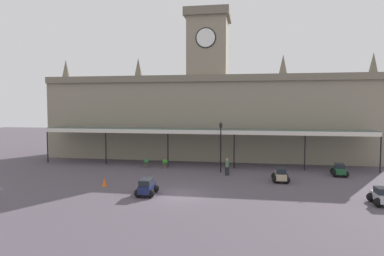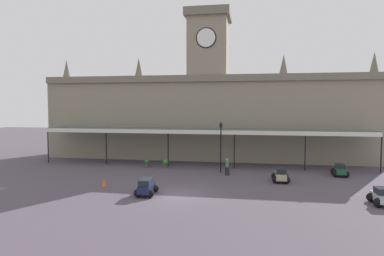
{
  "view_description": "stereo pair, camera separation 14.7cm",
  "coord_description": "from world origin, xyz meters",
  "views": [
    {
      "loc": [
        5.26,
        -24.92,
        6.77
      ],
      "look_at": [
        0.0,
        6.18,
        4.68
      ],
      "focal_mm": 31.91,
      "sensor_mm": 36.0,
      "label": 1
    },
    {
      "loc": [
        5.41,
        -24.89,
        6.77
      ],
      "look_at": [
        0.0,
        6.18,
        4.68
      ],
      "focal_mm": 31.91,
      "sensor_mm": 36.0,
      "label": 2
    }
  ],
  "objects": [
    {
      "name": "ground_plane",
      "position": [
        0.0,
        0.0,
        0.0
      ],
      "size": [
        140.0,
        140.0,
        0.0
      ],
      "primitive_type": "plane",
      "color": "#4D444E"
    },
    {
      "name": "station_building",
      "position": [
        0.0,
        18.42,
        5.89
      ],
      "size": [
        41.05,
        6.4,
        18.54
      ],
      "color": "gray",
      "rests_on": "ground"
    },
    {
      "name": "entrance_canopy",
      "position": [
        -0.0,
        13.0,
        4.01
      ],
      "size": [
        36.71,
        3.26,
        4.16
      ],
      "color": "#38564C",
      "rests_on": "ground"
    },
    {
      "name": "car_silver_sedan",
      "position": [
        14.22,
        -0.2,
        0.5
      ],
      "size": [
        1.54,
        2.06,
        1.19
      ],
      "color": "#B2B5BA",
      "rests_on": "ground"
    },
    {
      "name": "car_beige_estate",
      "position": [
        8.04,
        5.9,
        0.56
      ],
      "size": [
        1.55,
        2.25,
        1.27
      ],
      "color": "tan",
      "rests_on": "ground"
    },
    {
      "name": "car_navy_estate",
      "position": [
        -2.35,
        -0.45,
        0.56
      ],
      "size": [
        1.63,
        2.3,
        1.27
      ],
      "color": "#19214C",
      "rests_on": "ground"
    },
    {
      "name": "car_green_sedan",
      "position": [
        13.84,
        9.42,
        0.5
      ],
      "size": [
        1.62,
        2.11,
        1.19
      ],
      "color": "#1E512D",
      "rests_on": "ground"
    },
    {
      "name": "pedestrian_near_entrance",
      "position": [
        3.17,
        7.85,
        0.91
      ],
      "size": [
        0.39,
        0.34,
        1.67
      ],
      "color": "black",
      "rests_on": "ground"
    },
    {
      "name": "victorian_lamppost",
      "position": [
        2.42,
        9.22,
        3.16
      ],
      "size": [
        0.3,
        0.3,
        5.1
      ],
      "color": "black",
      "rests_on": "ground"
    },
    {
      "name": "traffic_cone",
      "position": [
        -6.66,
        1.63,
        0.37
      ],
      "size": [
        0.4,
        0.4,
        0.75
      ],
      "primitive_type": "cone",
      "color": "orange",
      "rests_on": "ground"
    },
    {
      "name": "planter_forecourt_centre",
      "position": [
        -3.7,
        10.6,
        0.49
      ],
      "size": [
        0.6,
        0.6,
        0.96
      ],
      "color": "#47423D",
      "rests_on": "ground"
    },
    {
      "name": "planter_by_canopy",
      "position": [
        -5.85,
        10.72,
        0.49
      ],
      "size": [
        0.6,
        0.6,
        0.96
      ],
      "color": "#47423D",
      "rests_on": "ground"
    }
  ]
}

